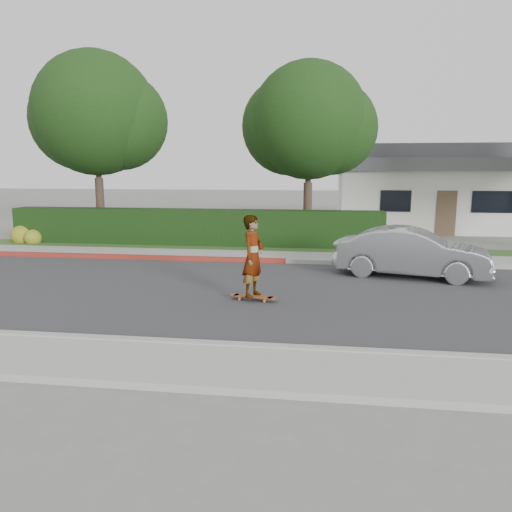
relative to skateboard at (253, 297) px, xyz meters
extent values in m
plane|color=slate|center=(-0.61, 0.77, -0.10)|extent=(120.00, 120.00, 0.00)
cube|color=#2D2D30|center=(-0.61, 0.77, -0.10)|extent=(60.00, 8.00, 0.01)
cube|color=#9E9E99|center=(-0.61, -3.33, -0.03)|extent=(60.00, 0.20, 0.15)
cube|color=gray|center=(-0.61, -4.23, -0.04)|extent=(60.00, 1.60, 0.12)
cube|color=#9E9E99|center=(-0.61, 4.87, -0.03)|extent=(60.00, 0.20, 0.15)
cube|color=maroon|center=(-5.61, 4.87, -0.02)|extent=(12.00, 0.21, 0.15)
cube|color=gray|center=(-0.61, 5.77, -0.04)|extent=(60.00, 1.60, 0.12)
cube|color=#2D4C1E|center=(-0.61, 7.37, -0.05)|extent=(60.00, 1.60, 0.10)
cube|color=black|center=(-3.61, 7.97, 0.65)|extent=(15.00, 1.00, 1.50)
sphere|color=#2D4C19|center=(-10.81, 7.57, 0.25)|extent=(0.90, 0.90, 0.90)
sphere|color=#2D4C19|center=(-10.21, 7.37, 0.20)|extent=(0.70, 0.70, 0.70)
cylinder|color=#33261C|center=(-8.11, 9.27, 1.25)|extent=(0.36, 0.36, 2.70)
cylinder|color=#33261C|center=(-8.11, 9.27, 3.27)|extent=(0.24, 0.24, 2.25)
sphere|color=black|center=(-8.11, 9.27, 5.30)|extent=(5.20, 5.20, 5.20)
sphere|color=black|center=(-8.91, 9.67, 5.10)|extent=(4.42, 4.42, 4.42)
sphere|color=black|center=(-7.21, 9.57, 5.00)|extent=(4.16, 4.16, 4.16)
cylinder|color=#33261C|center=(0.89, 9.77, 1.16)|extent=(0.36, 0.36, 2.52)
cylinder|color=#33261C|center=(0.89, 9.77, 3.05)|extent=(0.24, 0.24, 2.10)
sphere|color=black|center=(0.89, 9.77, 4.94)|extent=(4.80, 4.80, 4.80)
sphere|color=black|center=(0.09, 10.17, 4.74)|extent=(4.08, 4.08, 4.08)
sphere|color=black|center=(1.79, 10.07, 4.64)|extent=(3.84, 3.84, 3.84)
cube|color=beige|center=(7.39, 16.77, 1.40)|extent=(10.00, 8.00, 3.00)
cube|color=#4C4C51|center=(7.39, 16.77, 3.20)|extent=(10.60, 8.60, 0.60)
cube|color=#4C4C51|center=(7.39, 16.77, 3.80)|extent=(8.40, 6.40, 0.80)
cube|color=black|center=(4.89, 12.75, 1.50)|extent=(1.40, 0.06, 1.00)
cube|color=black|center=(9.19, 12.75, 1.50)|extent=(1.80, 0.06, 1.00)
cube|color=brown|center=(7.19, 12.75, 0.95)|extent=(0.90, 0.06, 2.10)
cylinder|color=#B36631|center=(-0.32, -0.03, -0.06)|extent=(0.07, 0.05, 0.06)
cylinder|color=#B36631|center=(-0.29, 0.14, -0.06)|extent=(0.07, 0.05, 0.06)
cylinder|color=#B36631|center=(0.29, -0.14, -0.06)|extent=(0.07, 0.05, 0.06)
cylinder|color=#B36631|center=(0.32, 0.03, -0.06)|extent=(0.07, 0.05, 0.06)
cube|color=silver|center=(-0.31, 0.06, -0.02)|extent=(0.08, 0.19, 0.03)
cube|color=silver|center=(0.31, -0.06, -0.02)|extent=(0.08, 0.19, 0.03)
cube|color=maroon|center=(0.00, 0.00, 0.01)|extent=(0.97, 0.39, 0.02)
cylinder|color=maroon|center=(-0.46, 0.08, 0.01)|extent=(0.27, 0.27, 0.02)
cylinder|color=maroon|center=(0.46, -0.08, 0.01)|extent=(0.27, 0.27, 0.02)
imported|color=white|center=(0.00, 0.00, 0.98)|extent=(0.67, 0.82, 1.93)
imported|color=#A6A9AD|center=(4.16, 3.30, 0.61)|extent=(4.57, 2.49, 1.43)
camera|label=1|loc=(1.68, -11.39, 3.02)|focal=35.00mm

